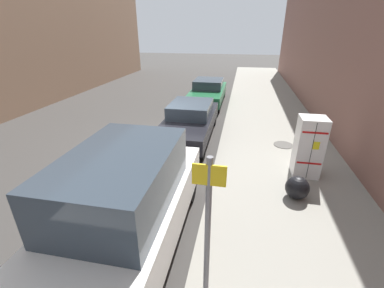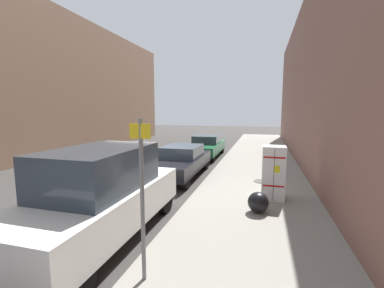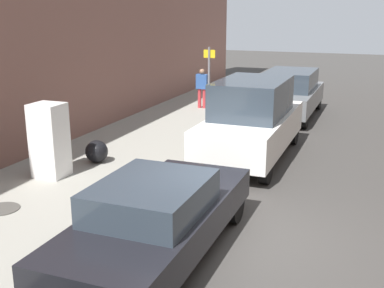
# 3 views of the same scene
# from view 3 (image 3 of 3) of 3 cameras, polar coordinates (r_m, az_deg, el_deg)

# --- Properties ---
(ground_plane) EXTENTS (80.00, 80.00, 0.00)m
(ground_plane) POSITION_cam_3_polar(r_m,az_deg,el_deg) (8.72, 6.17, -11.41)
(ground_plane) COLOR #383533
(sidewalk_slab) EXTENTS (4.15, 44.00, 0.13)m
(sidewalk_slab) POSITION_cam_3_polar(r_m,az_deg,el_deg) (10.65, -18.07, -6.57)
(sidewalk_slab) COLOR gray
(sidewalk_slab) RESTS_ON ground
(discarded_refrigerator) EXTENTS (0.72, 0.67, 1.74)m
(discarded_refrigerator) POSITION_cam_3_polar(r_m,az_deg,el_deg) (11.71, -16.53, 0.41)
(discarded_refrigerator) COLOR white
(discarded_refrigerator) RESTS_ON sidewalk_slab
(manhole_cover) EXTENTS (0.70, 0.70, 0.02)m
(manhole_cover) POSITION_cam_3_polar(r_m,az_deg,el_deg) (10.33, -21.62, -7.16)
(manhole_cover) COLOR #47443F
(manhole_cover) RESTS_ON sidewalk_slab
(street_sign_post) EXTENTS (0.36, 0.07, 2.75)m
(street_sign_post) POSITION_cam_3_polar(r_m,az_deg,el_deg) (14.69, 2.02, 6.67)
(street_sign_post) COLOR slate
(street_sign_post) RESTS_ON sidewalk_slab
(trash_bag) EXTENTS (0.59, 0.59, 0.59)m
(trash_bag) POSITION_cam_3_polar(r_m,az_deg,el_deg) (12.63, -11.24, -0.87)
(trash_bag) COLOR black
(trash_bag) RESTS_ON sidewalk_slab
(pedestrian_walking_far) EXTENTS (0.45, 0.22, 1.57)m
(pedestrian_walking_far) POSITION_cam_3_polar(r_m,az_deg,el_deg) (19.29, 1.19, 6.90)
(pedestrian_walking_far) COLOR #B73338
(pedestrian_walking_far) RESTS_ON sidewalk_slab
(parked_sedan_dark) EXTENTS (1.79, 4.72, 1.40)m
(parked_sedan_dark) POSITION_cam_3_polar(r_m,az_deg,el_deg) (7.85, -4.14, -8.65)
(parked_sedan_dark) COLOR black
(parked_sedan_dark) RESTS_ON ground
(parked_van_white) EXTENTS (1.94, 4.96, 2.16)m
(parked_van_white) POSITION_cam_3_polar(r_m,az_deg,el_deg) (13.15, 7.11, 2.89)
(parked_van_white) COLOR silver
(parked_van_white) RESTS_ON ground
(parked_suv_gray) EXTENTS (1.96, 4.81, 1.76)m
(parked_suv_gray) POSITION_cam_3_polar(r_m,az_deg,el_deg) (18.71, 11.52, 5.97)
(parked_suv_gray) COLOR slate
(parked_suv_gray) RESTS_ON ground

